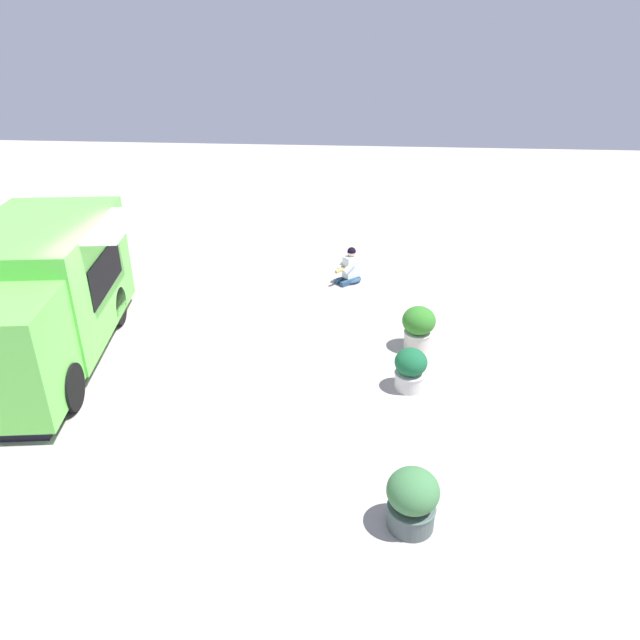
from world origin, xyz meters
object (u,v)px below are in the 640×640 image
at_px(planter_flowering_far, 412,499).
at_px(planter_flowering_near, 418,327).
at_px(person_customer, 350,269).
at_px(planter_flowering_side, 410,369).
at_px(food_truck, 36,301).

bearing_deg(planter_flowering_far, planter_flowering_near, 85.51).
bearing_deg(planter_flowering_near, planter_flowering_far, -94.49).
xyz_separation_m(person_customer, planter_flowering_side, (1.17, -4.39, 0.05)).
distance_m(person_customer, planter_flowering_side, 4.55).
xyz_separation_m(food_truck, planter_flowering_far, (6.41, -3.53, -0.70)).
distance_m(planter_flowering_near, planter_flowering_far, 4.46).
relative_size(food_truck, planter_flowering_near, 6.28).
bearing_deg(planter_flowering_side, planter_flowering_near, 81.29).
bearing_deg(person_customer, food_truck, -143.91).
distance_m(food_truck, planter_flowering_far, 7.35).
bearing_deg(food_truck, planter_flowering_near, 7.67).
height_order(food_truck, person_customer, food_truck).
bearing_deg(planter_flowering_near, planter_flowering_side, -98.71).
bearing_deg(person_customer, planter_flowering_far, -82.12).
height_order(person_customer, planter_flowering_near, person_customer).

